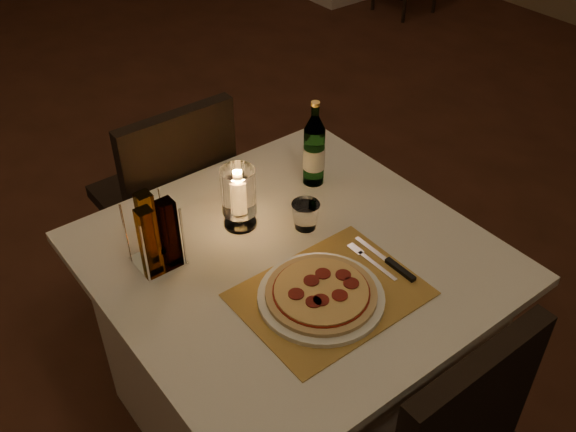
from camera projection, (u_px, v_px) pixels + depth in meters
floor at (139, 296)px, 2.66m from camera, size 8.00×10.00×0.02m
main_table at (292, 343)px, 1.97m from camera, size 1.00×1.00×0.74m
chair_far at (170, 189)px, 2.31m from camera, size 0.42×0.42×0.90m
placemat at (330, 294)px, 1.62m from camera, size 0.45×0.34×0.00m
plate at (321, 297)px, 1.60m from camera, size 0.32×0.32×0.01m
pizza at (321, 292)px, 1.59m from camera, size 0.28×0.28×0.02m
fork at (368, 259)px, 1.72m from camera, size 0.02×0.18×0.00m
knife at (394, 265)px, 1.70m from camera, size 0.02×0.22×0.01m
tumbler at (306, 215)px, 1.81m from camera, size 0.08×0.08×0.08m
water_bottle at (314, 151)px, 1.94m from camera, size 0.07×0.07×0.28m
hurricane_candle at (239, 193)px, 1.78m from camera, size 0.10×0.10×0.19m
cruet_caddy at (156, 235)px, 1.66m from camera, size 0.12×0.12×0.21m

